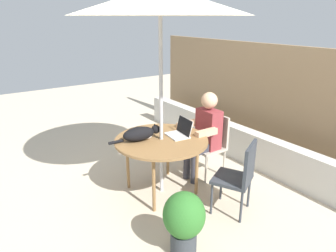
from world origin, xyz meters
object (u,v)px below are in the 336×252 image
Objects in this scene: patio_table at (161,143)px; chair_occupied at (212,140)px; patio_umbrella at (160,1)px; cat at (141,134)px; chair_empty at (240,173)px; potted_plant_near_fence at (184,220)px; laptop at (181,131)px; person_seated at (205,131)px.

chair_occupied reaches higher than patio_table.
patio_umbrella reaches higher than cat.
chair_empty is at bearing 27.44° from patio_umbrella.
patio_umbrella reaches higher than chair_empty.
chair_empty is 1.33× the size of potted_plant_near_fence.
patio_umbrella reaches higher than potted_plant_near_fence.
potted_plant_near_fence is at bearing -10.95° from cat.
laptop is 0.50× the size of cat.
person_seated is at bearing 83.00° from cat.
chair_occupied is (0.00, 0.86, -1.79)m from patio_umbrella.
cat reaches higher than chair_occupied.
cat is 1.26m from potted_plant_near_fence.
patio_umbrella is 1.99m from chair_occupied.
potted_plant_near_fence is at bearing -47.75° from person_seated.
laptop is (0.03, 0.27, -1.51)m from patio_umbrella.
potted_plant_near_fence is (1.05, -0.45, -1.92)m from patio_umbrella.
person_seated is 1.87× the size of cat.
patio_table is 0.47× the size of patio_umbrella.
laptop reaches higher than chair_empty.
person_seated reaches higher than patio_table.
cat is at bearing -106.57° from laptop.
chair_occupied is 1.68m from potted_plant_near_fence.
laptop is (0.03, -0.43, 0.11)m from person_seated.
laptop is at bearing 73.43° from cat.
laptop is (0.03, 0.27, 0.11)m from patio_table.
potted_plant_near_fence is at bearing -23.14° from patio_table.
laptop reaches higher than patio_table.
patio_table is 1.01m from chair_empty.
chair_occupied is 1.34× the size of cat.
chair_occupied is 2.67× the size of laptop.
cat is at bearing -97.00° from person_seated.
laptop is at bearing 82.94° from patio_table.
person_seated is at bearing 132.25° from potted_plant_near_fence.
chair_occupied is 1.33× the size of potted_plant_near_fence.
laptop is at bearing 82.94° from patio_umbrella.
potted_plant_near_fence is (0.16, -0.91, -0.13)m from chair_empty.
patio_table is 1.62m from patio_umbrella.
laptop is 0.50× the size of potted_plant_near_fence.
patio_table is 0.28m from cat.
person_seated reaches higher than cat.
person_seated is 3.72× the size of laptop.
chair_empty is (0.88, -0.40, 0.00)m from chair_occupied.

